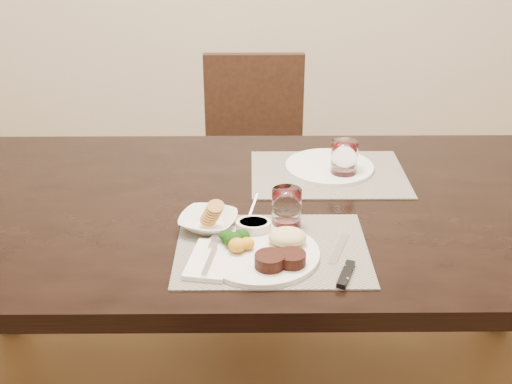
{
  "coord_description": "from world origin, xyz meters",
  "views": [
    {
      "loc": [
        -0.01,
        -1.57,
        1.56
      ],
      "look_at": [
        -0.0,
        -0.08,
        0.82
      ],
      "focal_mm": 45.0,
      "sensor_mm": 36.0,
      "label": 1
    }
  ],
  "objects_px": {
    "steak_knife": "(344,268)",
    "dinner_plate": "(266,251)",
    "wine_glass_near": "(287,210)",
    "far_plate": "(329,167)",
    "cracker_bowl": "(208,221)",
    "chair_far": "(254,153)"
  },
  "relations": [
    {
      "from": "cracker_bowl",
      "to": "steak_knife",
      "type": "bearing_deg",
      "value": -31.43
    },
    {
      "from": "cracker_bowl",
      "to": "far_plate",
      "type": "height_order",
      "value": "cracker_bowl"
    },
    {
      "from": "steak_knife",
      "to": "cracker_bowl",
      "type": "distance_m",
      "value": 0.37
    },
    {
      "from": "dinner_plate",
      "to": "cracker_bowl",
      "type": "relative_size",
      "value": 1.6
    },
    {
      "from": "steak_knife",
      "to": "dinner_plate",
      "type": "bearing_deg",
      "value": -177.87
    },
    {
      "from": "dinner_plate",
      "to": "steak_knife",
      "type": "height_order",
      "value": "dinner_plate"
    },
    {
      "from": "chair_far",
      "to": "far_plate",
      "type": "bearing_deg",
      "value": -72.57
    },
    {
      "from": "dinner_plate",
      "to": "steak_knife",
      "type": "relative_size",
      "value": 1.15
    },
    {
      "from": "chair_far",
      "to": "dinner_plate",
      "type": "bearing_deg",
      "value": -88.99
    },
    {
      "from": "cracker_bowl",
      "to": "dinner_plate",
      "type": "bearing_deg",
      "value": -43.74
    },
    {
      "from": "dinner_plate",
      "to": "far_plate",
      "type": "distance_m",
      "value": 0.54
    },
    {
      "from": "wine_glass_near",
      "to": "far_plate",
      "type": "distance_m",
      "value": 0.39
    },
    {
      "from": "dinner_plate",
      "to": "wine_glass_near",
      "type": "relative_size",
      "value": 2.7
    },
    {
      "from": "chair_far",
      "to": "far_plate",
      "type": "distance_m",
      "value": 0.8
    },
    {
      "from": "chair_far",
      "to": "cracker_bowl",
      "type": "height_order",
      "value": "chair_far"
    },
    {
      "from": "chair_far",
      "to": "steak_knife",
      "type": "height_order",
      "value": "chair_far"
    },
    {
      "from": "dinner_plate",
      "to": "chair_far",
      "type": "bearing_deg",
      "value": 88.1
    },
    {
      "from": "dinner_plate",
      "to": "wine_glass_near",
      "type": "bearing_deg",
      "value": 66.31
    },
    {
      "from": "chair_far",
      "to": "cracker_bowl",
      "type": "distance_m",
      "value": 1.12
    },
    {
      "from": "wine_glass_near",
      "to": "steak_knife",
      "type": "bearing_deg",
      "value": -58.83
    },
    {
      "from": "far_plate",
      "to": "cracker_bowl",
      "type": "bearing_deg",
      "value": -133.71
    },
    {
      "from": "steak_knife",
      "to": "wine_glass_near",
      "type": "relative_size",
      "value": 2.35
    }
  ]
}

